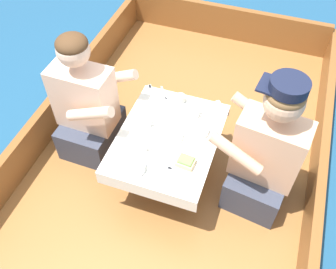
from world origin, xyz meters
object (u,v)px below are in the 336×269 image
Objects in this scene: person_port at (87,108)px; sandwich at (186,162)px; coffee_cup_starboard at (146,121)px; coffee_cup_port at (143,145)px; tin_can at (180,99)px; person_starboard at (266,155)px; coffee_cup_center at (194,112)px.

person_port reaches higher than sandwich.
coffee_cup_starboard is at bearing -1.43° from person_port.
sandwich is at bearing -16.29° from person_port.
person_port is 0.54m from coffee_cup_port.
sandwich is 1.68× the size of tin_can.
tin_can is (-0.64, 0.29, 0.01)m from person_starboard.
coffee_cup_port is at bearing -21.87° from person_port.
tin_can is (-0.20, 0.51, -0.00)m from sandwich.
sandwich is at bearing -6.98° from coffee_cup_port.
tin_can is at bearing 142.86° from coffee_cup_center.
person_starboard reaches higher than tin_can.
coffee_cup_starboard is 0.32m from tin_can.
coffee_cup_port is at bearing 21.99° from person_starboard.
person_port is at bearing -167.14° from coffee_cup_center.
tin_can is at bearing -16.42° from person_starboard.
coffee_cup_center is at bearing -37.14° from tin_can.
coffee_cup_port and tin_can have the same top height.
person_starboard is at bearing 26.23° from sandwich.
coffee_cup_port is at bearing -120.25° from coffee_cup_center.
person_starboard is 15.17× the size of tin_can.
tin_can is at bearing 62.60° from coffee_cup_starboard.
coffee_cup_port is 0.96× the size of coffee_cup_starboard.
sandwich is at bearing -68.56° from tin_can.
coffee_cup_center is (0.27, 0.18, 0.00)m from coffee_cup_starboard.
person_starboard is 0.78m from coffee_cup_starboard.
sandwich is 1.13× the size of coffee_cup_port.
person_port is 0.45m from coffee_cup_starboard.
sandwich is at bearing -80.18° from coffee_cup_center.
coffee_cup_starboard is at bearing -146.19° from coffee_cup_center.
person_starboard is at bearing -20.74° from coffee_cup_center.
coffee_cup_center is at bearing -12.71° from person_starboard.
person_port is 0.83m from sandwich.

